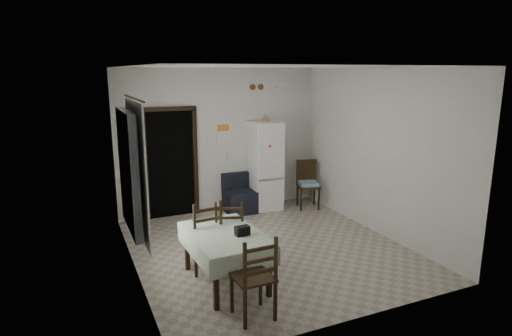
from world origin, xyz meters
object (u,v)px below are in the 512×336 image
object	(u,v)px
fridge	(265,166)
navy_seat	(241,193)
dining_chair_far_right	(229,231)
dining_chair_near_head	(253,276)
dining_table	(226,258)
dining_chair_far_left	(203,234)
corner_chair	(308,185)

from	to	relation	value
fridge	navy_seat	distance (m)	0.76
fridge	dining_chair_far_right	distance (m)	2.72
dining_chair_far_right	dining_chair_near_head	distance (m)	1.51
fridge	dining_chair_near_head	distance (m)	4.12
dining_table	dining_chair_far_left	size ratio (longest dim) A/B	1.29
dining_chair_far_left	dining_chair_near_head	distance (m)	1.46
navy_seat	dining_chair_far_right	bearing A→B (deg)	-115.52
fridge	dining_table	world-z (taller)	fridge
corner_chair	fridge	bearing A→B (deg)	175.88
fridge	navy_seat	world-z (taller)	fridge
navy_seat	corner_chair	world-z (taller)	corner_chair
fridge	dining_chair_near_head	bearing A→B (deg)	-114.53
dining_chair_far_left	fridge	bearing A→B (deg)	-137.92
fridge	dining_chair_far_right	size ratio (longest dim) A/B	1.81
dining_table	dining_chair_far_right	size ratio (longest dim) A/B	1.36
corner_chair	dining_chair_far_left	xyz separation A→B (m)	(-2.87, -1.87, 0.03)
navy_seat	dining_table	world-z (taller)	navy_seat
dining_chair_far_right	dining_table	bearing A→B (deg)	83.26
dining_table	dining_chair_near_head	size ratio (longest dim) A/B	1.33
dining_chair_far_right	dining_chair_near_head	world-z (taller)	dining_chair_near_head
dining_chair_far_left	dining_chair_near_head	xyz separation A→B (m)	(0.16, -1.45, -0.02)
dining_table	dining_chair_far_left	distance (m)	0.57
navy_seat	dining_chair_far_left	world-z (taller)	dining_chair_far_left
corner_chair	dining_table	world-z (taller)	corner_chair
dining_chair_far_left	dining_chair_far_right	distance (m)	0.42
dining_chair_far_right	dining_chair_far_left	bearing A→B (deg)	23.78
fridge	dining_chair_near_head	xyz separation A→B (m)	(-1.87, -3.65, -0.40)
dining_table	dining_chair_near_head	world-z (taller)	dining_chair_near_head
dining_chair_near_head	dining_chair_far_right	bearing A→B (deg)	-101.62
dining_chair_far_left	dining_table	bearing A→B (deg)	100.77
navy_seat	dining_table	distance (m)	3.03
dining_chair_far_left	dining_chair_far_right	bearing A→B (deg)	-179.79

